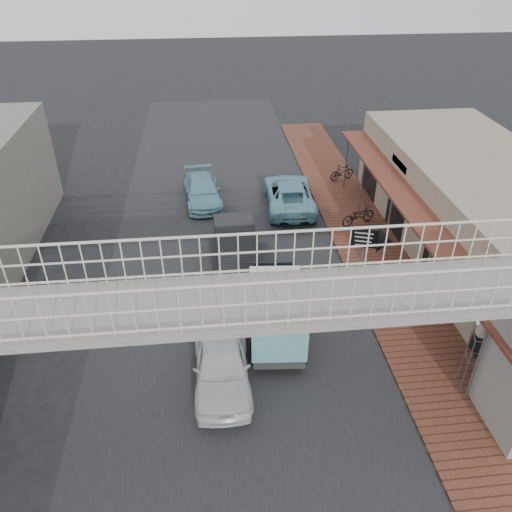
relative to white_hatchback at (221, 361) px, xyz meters
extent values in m
plane|color=black|center=(0.50, 1.34, -0.74)|extent=(120.00, 120.00, 0.00)
cube|color=black|center=(0.50, 1.34, -0.73)|extent=(10.00, 60.00, 0.01)
cube|color=brown|center=(7.00, 4.34, -0.69)|extent=(3.00, 40.00, 0.10)
cube|color=gray|center=(11.50, 5.34, 1.26)|extent=(6.00, 18.00, 4.00)
cube|color=brown|center=(8.20, 5.34, 2.16)|extent=(1.80, 18.00, 0.12)
cube|color=silver|center=(8.55, 8.84, 2.56)|extent=(0.08, 2.60, 0.90)
cube|color=#B21914|center=(8.55, 2.34, 2.56)|extent=(0.08, 2.20, 0.80)
cube|color=gray|center=(0.50, -2.66, 4.38)|extent=(14.00, 2.00, 0.24)
cube|color=beige|center=(0.50, -1.71, 5.05)|extent=(14.00, 0.08, 1.10)
cube|color=beige|center=(0.50, -3.61, 5.05)|extent=(14.00, 0.08, 1.10)
imported|color=silver|center=(0.00, 0.00, 0.00)|extent=(1.78, 4.35, 1.48)
imported|color=black|center=(0.92, 6.63, 0.07)|extent=(1.80, 4.93, 1.61)
imported|color=#70B0C3|center=(4.04, 11.62, -0.03)|extent=(2.61, 5.22, 1.42)
imported|color=#66A4B2|center=(-0.43, 12.65, -0.11)|extent=(2.15, 4.48, 1.26)
cylinder|color=black|center=(1.30, 3.38, -0.37)|extent=(0.31, 0.75, 0.73)
cylinder|color=black|center=(2.92, 3.25, -0.37)|extent=(0.31, 0.75, 0.73)
cylinder|color=black|center=(1.08, 0.58, -0.37)|extent=(0.31, 0.75, 0.73)
cylinder|color=black|center=(2.70, 0.45, -0.37)|extent=(0.31, 0.75, 0.73)
cube|color=#66B0B2|center=(1.97, 1.60, 0.49)|extent=(2.03, 3.47, 1.41)
cube|color=#66B0B2|center=(2.13, 3.53, 0.25)|extent=(1.76, 1.07, 0.94)
cube|color=black|center=(1.97, 1.60, 0.88)|extent=(2.03, 2.85, 0.52)
cube|color=silver|center=(1.97, 1.60, 1.22)|extent=(2.05, 3.47, 0.06)
imported|color=black|center=(7.02, 9.19, -0.15)|extent=(1.96, 1.30, 0.97)
imported|color=black|center=(7.53, 14.34, -0.18)|extent=(1.59, 0.89, 0.92)
cylinder|color=#59595B|center=(7.50, -0.87, 0.35)|extent=(0.04, 0.04, 1.98)
cylinder|color=#59595B|center=(7.95, -1.00, 0.35)|extent=(0.04, 0.04, 1.98)
cylinder|color=#59595B|center=(7.37, -1.33, 0.35)|extent=(0.04, 0.04, 1.98)
cylinder|color=#59595B|center=(7.83, -1.46, 0.35)|extent=(0.04, 0.04, 1.98)
cylinder|color=silver|center=(7.66, -1.17, 1.67)|extent=(0.68, 0.39, 0.64)
cylinder|color=beige|center=(7.63, -1.28, 1.67)|extent=(0.55, 0.17, 0.57)
cylinder|color=beige|center=(7.69, -1.05, 1.67)|extent=(0.55, 0.17, 0.57)
cylinder|color=#59595B|center=(5.70, 4.32, 0.65)|extent=(0.09, 0.09, 2.57)
cube|color=black|center=(5.69, 4.29, 1.58)|extent=(1.03, 0.38, 0.80)
cone|color=black|center=(6.41, 4.06, 1.58)|extent=(0.81, 1.09, 0.97)
cube|color=white|center=(5.64, 4.28, 1.53)|extent=(0.67, 0.23, 0.53)
camera|label=1|loc=(-0.11, -11.36, 11.34)|focal=35.00mm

